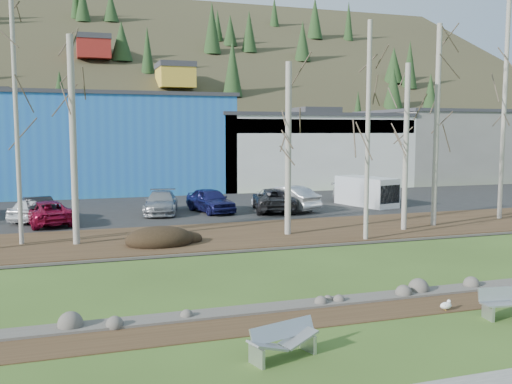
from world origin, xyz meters
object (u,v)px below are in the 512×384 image
object	(u,v)px
bench_intact	(510,303)
van_white	(368,192)
car_1	(37,208)
car_3	(161,202)
seagull	(446,305)
bench_damaged	(283,341)
car_5	(285,198)
car_2	(47,213)
car_6	(273,200)
car_7	(360,194)
car_0	(35,209)
car_4	(210,200)

from	to	relation	value
bench_intact	van_white	bearing A→B (deg)	77.96
car_1	car_3	distance (m)	7.12
seagull	car_3	bearing A→B (deg)	81.31
bench_intact	seagull	world-z (taller)	bench_intact
bench_damaged	car_5	world-z (taller)	car_5
seagull	car_2	bearing A→B (deg)	99.21
car_5	car_6	size ratio (longest dim) A/B	0.91
car_3	car_5	distance (m)	7.84
bench_damaged	car_3	size ratio (longest dim) A/B	0.39
seagull	car_7	world-z (taller)	car_7
car_6	car_0	bearing A→B (deg)	12.03
car_2	car_6	size ratio (longest dim) A/B	0.89
car_0	van_white	bearing A→B (deg)	-155.87
car_0	car_7	distance (m)	21.15
car_4	car_5	size ratio (longest dim) A/B	0.92
bench_intact	car_2	bearing A→B (deg)	129.90
car_7	van_white	xyz separation A→B (m)	(-0.02, -1.17, 0.28)
car_1	car_3	world-z (taller)	car_3
car_6	car_2	bearing A→B (deg)	18.32
car_0	car_6	distance (m)	14.13
seagull	car_0	xyz separation A→B (m)	(-12.14, 20.60, 0.65)
car_1	car_2	bearing A→B (deg)	96.25
bench_intact	car_7	size ratio (longest dim) A/B	0.37
car_5	car_6	bearing A→B (deg)	-23.59
car_7	car_0	bearing A→B (deg)	173.06
car_4	car_5	world-z (taller)	car_5
car_3	van_white	bearing A→B (deg)	9.27
car_6	bench_damaged	bearing A→B (deg)	84.40
car_5	car_7	xyz separation A→B (m)	(6.16, 1.53, -0.10)
car_1	car_2	xyz separation A→B (m)	(0.59, -1.86, -0.03)
car_6	car_7	bearing A→B (deg)	-153.89
car_7	van_white	size ratio (longest dim) A/B	1.00
car_4	van_white	distance (m)	10.89
seagull	car_3	distance (m)	21.83
car_3	van_white	world-z (taller)	van_white
car_0	bench_intact	bearing A→B (deg)	146.18
bench_damaged	car_6	distance (m)	23.18
car_7	car_5	bearing A→B (deg)	-175.97
car_3	car_4	bearing A→B (deg)	5.30
car_0	car_5	size ratio (longest dim) A/B	0.84
car_0	car_1	world-z (taller)	car_0
car_5	car_7	world-z (taller)	car_5
car_1	bench_damaged	bearing A→B (deg)	94.34
car_3	bench_intact	bearing A→B (deg)	-62.07
car_3	car_7	bearing A→B (deg)	14.06
bench_intact	car_2	distance (m)	23.85
car_4	car_1	bearing A→B (deg)	167.90
car_7	bench_intact	bearing A→B (deg)	-118.55
car_4	car_0	bearing A→B (deg)	169.92
car_0	car_5	distance (m)	14.96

